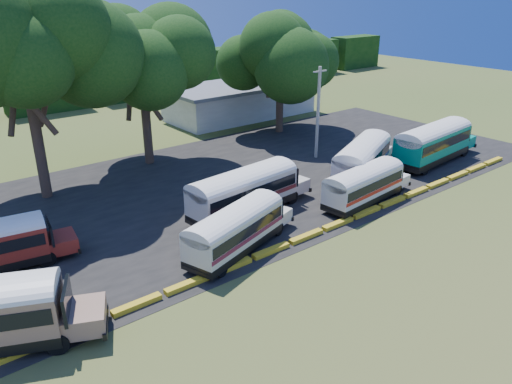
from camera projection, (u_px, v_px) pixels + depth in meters
ground at (300, 252)px, 30.90m from camera, size 160.00×160.00×0.00m
asphalt_strip at (206, 190)px, 40.13m from camera, size 64.00×24.00×0.02m
curb at (289, 243)px, 31.57m from camera, size 53.70×0.45×0.30m
terminal_building at (240, 100)px, 62.14m from camera, size 19.00×9.00×4.00m
treeline_backdrop at (45, 88)px, 64.37m from camera, size 130.00×4.00×6.00m
bus_cream_west at (237, 227)px, 30.29m from camera, size 9.28×4.80×2.97m
bus_cream_east at (246, 189)px, 35.27m from camera, size 10.54×3.55×3.40m
bus_white_red at (365, 183)px, 37.14m from camera, size 9.06×3.05×2.92m
bus_white_blue at (363, 157)px, 41.77m from camera, size 10.48×6.52×3.40m
bus_teal at (434, 141)px, 45.59m from camera, size 11.32×3.69×3.66m
tree_west at (21, 44)px, 34.60m from camera, size 11.74×11.74×15.84m
tree_center at (141, 58)px, 42.75m from camera, size 9.88×9.88×13.16m
tree_east at (281, 48)px, 52.74m from camera, size 10.12×10.12×12.84m
utility_pole at (318, 112)px, 46.13m from camera, size 1.60×0.30×8.56m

